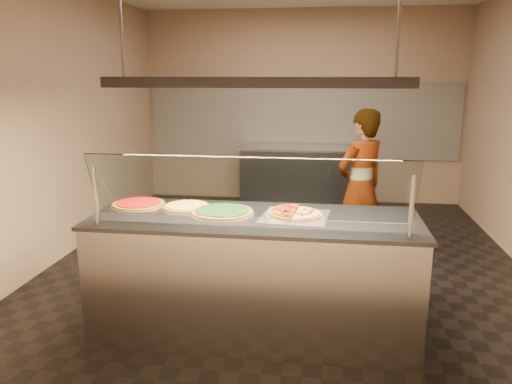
# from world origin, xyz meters

# --- Properties ---
(ground) EXTENTS (5.00, 6.00, 0.02)m
(ground) POSITION_xyz_m (0.00, 0.00, -0.01)
(ground) COLOR black
(ground) RESTS_ON ground
(wall_back) EXTENTS (5.00, 0.02, 3.00)m
(wall_back) POSITION_xyz_m (0.00, 3.01, 1.50)
(wall_back) COLOR #A08567
(wall_back) RESTS_ON ground
(wall_front) EXTENTS (5.00, 0.02, 3.00)m
(wall_front) POSITION_xyz_m (0.00, -3.01, 1.50)
(wall_front) COLOR #A08567
(wall_front) RESTS_ON ground
(wall_left) EXTENTS (0.02, 6.00, 3.00)m
(wall_left) POSITION_xyz_m (-2.51, 0.00, 1.50)
(wall_left) COLOR #A08567
(wall_left) RESTS_ON ground
(tile_band) EXTENTS (4.90, 0.02, 1.20)m
(tile_band) POSITION_xyz_m (0.00, 2.98, 1.30)
(tile_band) COLOR silver
(tile_band) RESTS_ON wall_back
(serving_counter) EXTENTS (2.54, 0.94, 0.93)m
(serving_counter) POSITION_xyz_m (-0.14, -1.33, 0.47)
(serving_counter) COLOR #B7B7BC
(serving_counter) RESTS_ON ground
(sneeze_guard) EXTENTS (2.30, 0.18, 0.54)m
(sneeze_guard) POSITION_xyz_m (-0.14, -1.67, 1.23)
(sneeze_guard) COLOR #B7B7BC
(sneeze_guard) RESTS_ON serving_counter
(perforated_tray) EXTENTS (0.55, 0.55, 0.01)m
(perforated_tray) POSITION_xyz_m (0.17, -1.29, 0.94)
(perforated_tray) COLOR silver
(perforated_tray) RESTS_ON serving_counter
(half_pizza_pepperoni) EXTENTS (0.25, 0.44, 0.05)m
(half_pizza_pepperoni) POSITION_xyz_m (0.07, -1.29, 0.96)
(half_pizza_pepperoni) COLOR brown
(half_pizza_pepperoni) RESTS_ON perforated_tray
(half_pizza_sausage) EXTENTS (0.25, 0.44, 0.04)m
(half_pizza_sausage) POSITION_xyz_m (0.27, -1.29, 0.96)
(half_pizza_sausage) COLOR brown
(half_pizza_sausage) RESTS_ON perforated_tray
(pizza_spinach) EXTENTS (0.51, 0.51, 0.03)m
(pizza_spinach) POSITION_xyz_m (-0.40, -1.28, 0.95)
(pizza_spinach) COLOR silver
(pizza_spinach) RESTS_ON serving_counter
(pizza_cheese) EXTENTS (0.42, 0.42, 0.03)m
(pizza_cheese) POSITION_xyz_m (-0.73, -1.16, 0.94)
(pizza_cheese) COLOR silver
(pizza_cheese) RESTS_ON serving_counter
(pizza_tomato) EXTENTS (0.46, 0.46, 0.03)m
(pizza_tomato) POSITION_xyz_m (-1.16, -1.13, 0.94)
(pizza_tomato) COLOR silver
(pizza_tomato) RESTS_ON serving_counter
(pizza_spatula) EXTENTS (0.26, 0.20, 0.02)m
(pizza_spatula) POSITION_xyz_m (-0.63, -1.18, 0.96)
(pizza_spatula) COLOR #B7B7BC
(pizza_spatula) RESTS_ON pizza_spinach
(prep_table) EXTENTS (1.75, 0.74, 0.93)m
(prep_table) POSITION_xyz_m (-0.02, 2.55, 0.47)
(prep_table) COLOR #3A3A40
(prep_table) RESTS_ON ground
(worker) EXTENTS (0.72, 0.69, 1.66)m
(worker) POSITION_xyz_m (0.78, 0.31, 0.83)
(worker) COLOR #2E2933
(worker) RESTS_ON ground
(heat_lamp_housing) EXTENTS (2.30, 0.18, 0.08)m
(heat_lamp_housing) POSITION_xyz_m (-0.14, -1.33, 1.95)
(heat_lamp_housing) COLOR #3A3A40
(heat_lamp_housing) RESTS_ON ceiling
(lamp_rod_left) EXTENTS (0.02, 0.02, 1.01)m
(lamp_rod_left) POSITION_xyz_m (-1.14, -1.33, 2.50)
(lamp_rod_left) COLOR #B7B7BC
(lamp_rod_left) RESTS_ON ceiling
(lamp_rod_right) EXTENTS (0.02, 0.02, 1.01)m
(lamp_rod_right) POSITION_xyz_m (0.86, -1.33, 2.50)
(lamp_rod_right) COLOR #B7B7BC
(lamp_rod_right) RESTS_ON ceiling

